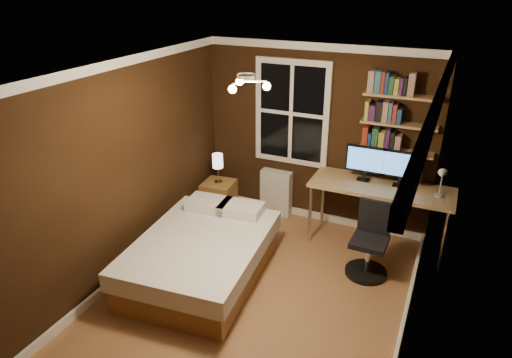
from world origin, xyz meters
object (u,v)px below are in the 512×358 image
at_px(nightstand, 219,199).
at_px(monitor_left, 365,163).
at_px(bedside_lamp, 218,168).
at_px(radiator, 276,193).
at_px(monitor_right, 401,169).
at_px(office_chair, 369,248).
at_px(desk, 381,190).
at_px(desk_lamp, 441,182).
at_px(bed, 202,256).

xyz_separation_m(nightstand, monitor_left, (2.01, 0.26, 0.81)).
xyz_separation_m(nightstand, bedside_lamp, (0.00, 0.00, 0.49)).
bearing_deg(radiator, bedside_lamp, -151.33).
xyz_separation_m(monitor_right, office_chair, (-0.16, -0.78, -0.74)).
bearing_deg(bedside_lamp, nightstand, 0.00).
xyz_separation_m(desk, desk_lamp, (0.68, -0.09, 0.28)).
height_order(radiator, monitor_right, monitor_right).
bearing_deg(bed, radiator, 78.38).
height_order(desk, desk_lamp, desk_lamp).
xyz_separation_m(bedside_lamp, desk, (2.26, 0.17, 0.03)).
height_order(nightstand, monitor_left, monitor_left).
bearing_deg(monitor_left, bed, -131.65).
height_order(monitor_left, office_chair, monitor_left).
bearing_deg(radiator, office_chair, -30.68).
xyz_separation_m(bedside_lamp, office_chair, (2.30, -0.52, -0.42)).
distance_m(monitor_left, monitor_right, 0.45).
xyz_separation_m(bed, desk, (1.72, 1.56, 0.51)).
relative_size(bedside_lamp, radiator, 0.64).
bearing_deg(office_chair, bedside_lamp, 168.88).
bearing_deg(bed, office_chair, 21.07).
height_order(radiator, monitor_left, monitor_left).
height_order(bedside_lamp, radiator, bedside_lamp).
bearing_deg(monitor_right, desk_lamp, -20.38).
xyz_separation_m(bedside_lamp, radiator, (0.74, 0.40, -0.41)).
bearing_deg(office_chair, desk, 94.84).
distance_m(bed, radiator, 1.81).
relative_size(radiator, desk_lamp, 1.55).
height_order(bedside_lamp, monitor_left, monitor_left).
height_order(nightstand, desk, desk).
relative_size(radiator, monitor_right, 1.35).
height_order(radiator, desk, desk).
xyz_separation_m(bed, radiator, (0.20, 1.80, 0.07)).
bearing_deg(office_chair, nightstand, 168.88).
height_order(monitor_left, desk_lamp, monitor_left).
distance_m(desk, monitor_right, 0.37).
bearing_deg(bedside_lamp, monitor_left, 7.39).
bearing_deg(monitor_left, office_chair, -69.62).
relative_size(nightstand, desk_lamp, 1.22).
xyz_separation_m(radiator, desk, (1.52, -0.23, 0.44)).
bearing_deg(radiator, desk, -8.70).
bearing_deg(bed, bedside_lamp, 105.96).
relative_size(bedside_lamp, monitor_right, 0.86).
bearing_deg(bed, desk_lamp, 26.30).
distance_m(desk, monitor_left, 0.40).
bearing_deg(desk, nightstand, -175.65).
bearing_deg(desk_lamp, desk, 172.54).
xyz_separation_m(radiator, monitor_right, (1.72, -0.14, 0.73)).
height_order(nightstand, office_chair, office_chair).
relative_size(nightstand, bedside_lamp, 1.23).
bearing_deg(bed, nightstand, 105.96).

